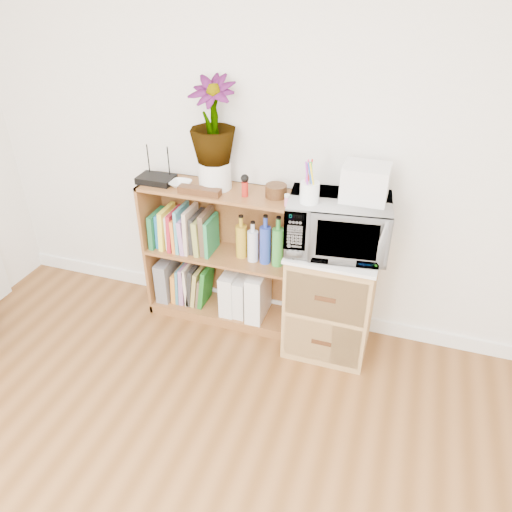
% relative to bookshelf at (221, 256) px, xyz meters
% --- Properties ---
extents(skirting_board, '(4.00, 0.02, 0.10)m').
position_rel_bookshelf_xyz_m(skirting_board, '(0.35, 0.14, -0.42)').
color(skirting_board, white).
rests_on(skirting_board, ground).
extents(bookshelf, '(1.00, 0.30, 0.95)m').
position_rel_bookshelf_xyz_m(bookshelf, '(0.00, 0.00, 0.00)').
color(bookshelf, brown).
rests_on(bookshelf, ground).
extents(wicker_unit, '(0.50, 0.45, 0.70)m').
position_rel_bookshelf_xyz_m(wicker_unit, '(0.75, -0.08, -0.12)').
color(wicker_unit, '#9E7542').
rests_on(wicker_unit, ground).
extents(microwave, '(0.60, 0.45, 0.31)m').
position_rel_bookshelf_xyz_m(microwave, '(0.75, -0.08, 0.40)').
color(microwave, white).
rests_on(microwave, wicker_unit).
extents(pen_cup, '(0.10, 0.10, 0.11)m').
position_rel_bookshelf_xyz_m(pen_cup, '(0.60, -0.17, 0.61)').
color(pen_cup, white).
rests_on(pen_cup, microwave).
extents(small_appliance, '(0.24, 0.20, 0.19)m').
position_rel_bookshelf_xyz_m(small_appliance, '(0.87, -0.04, 0.65)').
color(small_appliance, silver).
rests_on(small_appliance, microwave).
extents(router, '(0.22, 0.15, 0.04)m').
position_rel_bookshelf_xyz_m(router, '(-0.41, -0.02, 0.50)').
color(router, black).
rests_on(router, bookshelf).
extents(white_bowl, '(0.13, 0.13, 0.03)m').
position_rel_bookshelf_xyz_m(white_bowl, '(-0.24, -0.03, 0.49)').
color(white_bowl, white).
rests_on(white_bowl, bookshelf).
extents(plant_pot, '(0.20, 0.20, 0.17)m').
position_rel_bookshelf_xyz_m(plant_pot, '(-0.03, 0.02, 0.56)').
color(plant_pot, silver).
rests_on(plant_pot, bookshelf).
extents(potted_plant, '(0.27, 0.27, 0.49)m').
position_rel_bookshelf_xyz_m(potted_plant, '(-0.03, 0.02, 0.89)').
color(potted_plant, '#28652A').
rests_on(potted_plant, plant_pot).
extents(trinket_box, '(0.26, 0.07, 0.04)m').
position_rel_bookshelf_xyz_m(trinket_box, '(-0.08, -0.10, 0.50)').
color(trinket_box, '#321F0D').
rests_on(trinket_box, bookshelf).
extents(kokeshi_doll, '(0.04, 0.04, 0.09)m').
position_rel_bookshelf_xyz_m(kokeshi_doll, '(0.18, -0.04, 0.52)').
color(kokeshi_doll, '#A01C13').
rests_on(kokeshi_doll, bookshelf).
extents(wooden_bowl, '(0.13, 0.13, 0.07)m').
position_rel_bookshelf_xyz_m(wooden_bowl, '(0.36, 0.01, 0.51)').
color(wooden_bowl, '#331A0E').
rests_on(wooden_bowl, bookshelf).
extents(paint_jars, '(0.10, 0.04, 0.05)m').
position_rel_bookshelf_xyz_m(paint_jars, '(0.49, -0.09, 0.50)').
color(paint_jars, pink).
rests_on(paint_jars, bookshelf).
extents(file_box, '(0.09, 0.24, 0.29)m').
position_rel_bookshelf_xyz_m(file_box, '(-0.41, 0.00, -0.26)').
color(file_box, slate).
rests_on(file_box, bookshelf).
extents(magazine_holder_left, '(0.09, 0.24, 0.30)m').
position_rel_bookshelf_xyz_m(magazine_holder_left, '(0.07, -0.01, -0.26)').
color(magazine_holder_left, silver).
rests_on(magazine_holder_left, bookshelf).
extents(magazine_holder_mid, '(0.09, 0.22, 0.28)m').
position_rel_bookshelf_xyz_m(magazine_holder_mid, '(0.15, -0.01, -0.27)').
color(magazine_holder_mid, silver).
rests_on(magazine_holder_mid, bookshelf).
extents(magazine_holder_right, '(0.11, 0.27, 0.33)m').
position_rel_bookshelf_xyz_m(magazine_holder_right, '(0.26, -0.01, -0.24)').
color(magazine_holder_right, white).
rests_on(magazine_holder_right, bookshelf).
extents(cookbooks, '(0.42, 0.20, 0.30)m').
position_rel_bookshelf_xyz_m(cookbooks, '(-0.25, 0.00, 0.15)').
color(cookbooks, '#1A6133').
rests_on(cookbooks, bookshelf).
extents(liquor_bottles, '(0.32, 0.07, 0.32)m').
position_rel_bookshelf_xyz_m(liquor_bottles, '(0.27, 0.00, 0.17)').
color(liquor_bottles, '#B69122').
rests_on(liquor_bottles, bookshelf).
extents(lower_books, '(0.27, 0.19, 0.30)m').
position_rel_bookshelf_xyz_m(lower_books, '(-0.23, 0.00, -0.27)').
color(lower_books, orange).
rests_on(lower_books, bookshelf).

